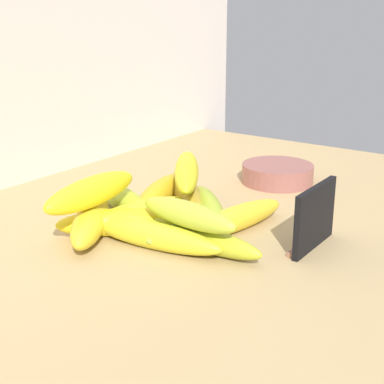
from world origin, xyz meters
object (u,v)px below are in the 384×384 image
at_px(banana_3, 186,192).
at_px(banana_5, 154,235).
at_px(banana_2, 144,212).
at_px(chalkboard_sign, 314,219).
at_px(banana_6, 209,226).
at_px(banana_1, 236,219).
at_px(banana_12, 187,171).
at_px(banana_4, 126,202).
at_px(banana_7, 199,238).
at_px(banana_9, 160,194).
at_px(banana_11, 91,192).
at_px(banana_8, 91,221).
at_px(fruit_bowl, 277,173).
at_px(banana_0, 119,222).
at_px(banana_10, 209,209).
at_px(banana_13, 188,214).

relative_size(banana_3, banana_5, 0.99).
height_order(banana_3, banana_5, banana_3).
bearing_deg(banana_2, chalkboard_sign, -75.09).
bearing_deg(banana_6, banana_1, -23.23).
bearing_deg(banana_12, banana_2, 173.01).
height_order(banana_3, banana_4, banana_3).
distance_m(banana_2, banana_6, 0.10).
bearing_deg(banana_3, banana_6, -131.15).
bearing_deg(banana_6, banana_7, -162.09).
distance_m(banana_1, banana_9, 0.15).
bearing_deg(banana_9, banana_11, 179.07).
relative_size(banana_6, banana_7, 1.05).
height_order(banana_7, banana_8, banana_8).
xyz_separation_m(banana_4, banana_6, (-0.00, -0.15, -0.00)).
bearing_deg(banana_8, banana_6, -56.54).
bearing_deg(banana_11, banana_8, 138.14).
bearing_deg(fruit_bowl, banana_6, -171.92).
bearing_deg(banana_5, banana_0, 83.07).
bearing_deg(banana_8, banana_10, -35.00).
height_order(fruit_bowl, banana_10, banana_10).
bearing_deg(banana_12, banana_4, 140.07).
bearing_deg(banana_3, banana_10, -118.39).
height_order(banana_2, banana_7, banana_2).
bearing_deg(fruit_bowl, banana_3, 161.43).
height_order(banana_1, banana_2, same).
relative_size(fruit_bowl, banana_2, 0.75).
xyz_separation_m(banana_8, banana_11, (0.00, -0.00, 0.04)).
distance_m(banana_0, banana_9, 0.13).
xyz_separation_m(banana_4, banana_7, (-0.05, -0.17, -0.00)).
xyz_separation_m(banana_0, banana_13, (0.01, -0.11, 0.03)).
xyz_separation_m(banana_2, banana_6, (0.01, -0.10, -0.00)).
relative_size(banana_7, banana_9, 1.04).
distance_m(banana_5, banana_12, 0.17).
xyz_separation_m(chalkboard_sign, banana_1, (-0.01, 0.11, -0.02)).
distance_m(banana_0, banana_2, 0.05).
xyz_separation_m(banana_6, banana_8, (-0.09, 0.13, 0.01)).
relative_size(chalkboard_sign, banana_11, 0.64).
bearing_deg(banana_10, banana_11, 145.12).
relative_size(fruit_bowl, banana_0, 0.73).
height_order(fruit_bowl, banana_13, banana_13).
xyz_separation_m(banana_5, banana_9, (0.13, 0.09, 0.00)).
relative_size(banana_7, banana_11, 1.09).
relative_size(banana_6, banana_12, 0.96).
distance_m(chalkboard_sign, banana_10, 0.17).
xyz_separation_m(fruit_bowl, banana_10, (-0.23, -0.01, 0.00)).
bearing_deg(banana_9, banana_7, -125.13).
bearing_deg(banana_8, fruit_bowl, -14.35).
relative_size(banana_3, banana_4, 1.00).
bearing_deg(banana_0, banana_7, -79.64).
bearing_deg(banana_1, banana_2, 113.58).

